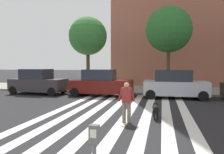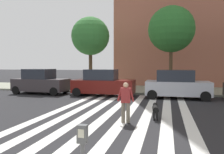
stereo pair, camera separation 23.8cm
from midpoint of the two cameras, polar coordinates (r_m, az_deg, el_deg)
ground_plane at (r=11.03m, az=-1.92°, el=-9.14°), size 160.00×160.00×0.00m
sidewalk_far at (r=20.70m, az=5.71°, el=-3.14°), size 80.00×6.00×0.15m
crosswalk_stripes at (r=10.84m, az=2.31°, el=-9.34°), size 6.75×13.39×0.01m
parked_car_near_curb at (r=18.86m, az=-17.44°, el=-1.25°), size 4.40×2.13×2.00m
parked_car_behind_first at (r=16.73m, az=-1.91°, el=-1.65°), size 4.60×1.91×2.00m
parked_car_third_in_line at (r=16.11m, az=16.64°, el=-1.92°), size 4.33×2.03×1.98m
street_tree_nearest at (r=20.65m, az=-5.22°, el=10.31°), size 3.46×3.46×6.52m
street_tree_middle at (r=19.12m, az=15.28°, el=11.66°), size 3.75×3.75×6.95m
pedestrian_dog_walker at (r=9.06m, az=4.28°, el=-5.89°), size 0.71×0.27×1.64m
dog_on_leash at (r=9.95m, az=11.72°, el=-7.95°), size 0.32×1.10×0.65m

